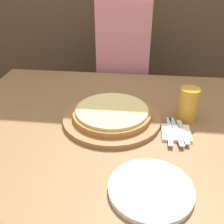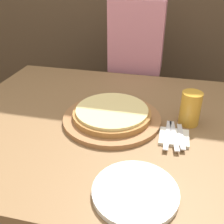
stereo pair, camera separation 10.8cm
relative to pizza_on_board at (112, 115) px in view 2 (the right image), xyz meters
The scene contains 9 objects.
dining_table 0.39m from the pizza_on_board, behind, with size 1.34×1.06×0.73m.
pizza_on_board is the anchor object (origin of this frame).
beer_glass 0.32m from the pizza_on_board, ahead, with size 0.08×0.08×0.14m.
dinner_plate 0.41m from the pizza_on_board, 67.49° to the right, with size 0.25×0.25×0.02m.
napkin_stack 0.27m from the pizza_on_board, 16.23° to the right, with size 0.11×0.11×0.01m.
fork 0.24m from the pizza_on_board, 17.86° to the right, with size 0.02×0.19×0.00m.
dinner_knife 0.27m from the pizza_on_board, 16.23° to the right, with size 0.04×0.19×0.00m.
spoon 0.29m from the pizza_on_board, 14.86° to the right, with size 0.03×0.17×0.00m.
diner_person 0.69m from the pizza_on_board, 90.34° to the left, with size 0.32×0.20×1.30m.
Camera 2 is at (0.23, -0.91, 1.31)m, focal length 42.00 mm.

